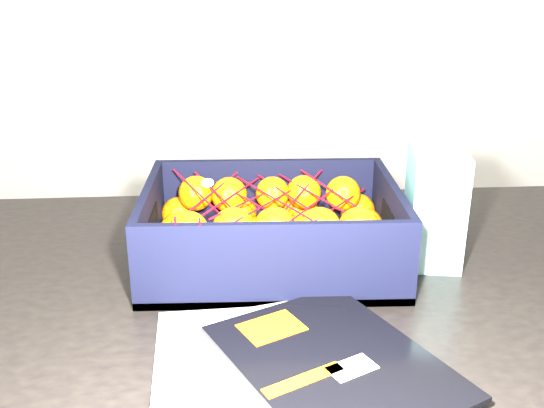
{
  "coord_description": "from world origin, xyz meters",
  "views": [
    {
      "loc": [
        -0.31,
        -0.53,
        1.2
      ],
      "look_at": [
        -0.28,
        0.35,
        0.86
      ],
      "focal_mm": 41.91,
      "sensor_mm": 36.0,
      "label": 1
    }
  ],
  "objects_px": {
    "table": "(288,343)",
    "produce_crate": "(271,239)",
    "retail_carton": "(434,206)",
    "magazine_stack": "(292,366)"
  },
  "relations": [
    {
      "from": "produce_crate",
      "to": "retail_carton",
      "type": "height_order",
      "value": "retail_carton"
    },
    {
      "from": "magazine_stack",
      "to": "retail_carton",
      "type": "bearing_deg",
      "value": 50.73
    },
    {
      "from": "produce_crate",
      "to": "table",
      "type": "bearing_deg",
      "value": -74.37
    },
    {
      "from": "produce_crate",
      "to": "retail_carton",
      "type": "bearing_deg",
      "value": 0.9
    },
    {
      "from": "table",
      "to": "produce_crate",
      "type": "distance_m",
      "value": 0.16
    },
    {
      "from": "table",
      "to": "retail_carton",
      "type": "xyz_separation_m",
      "value": [
        0.23,
        0.09,
        0.19
      ]
    },
    {
      "from": "table",
      "to": "produce_crate",
      "type": "relative_size",
      "value": 3.15
    },
    {
      "from": "magazine_stack",
      "to": "retail_carton",
      "type": "height_order",
      "value": "retail_carton"
    },
    {
      "from": "magazine_stack",
      "to": "retail_carton",
      "type": "xyz_separation_m",
      "value": [
        0.24,
        0.29,
        0.08
      ]
    },
    {
      "from": "table",
      "to": "produce_crate",
      "type": "bearing_deg",
      "value": 105.63
    }
  ]
}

